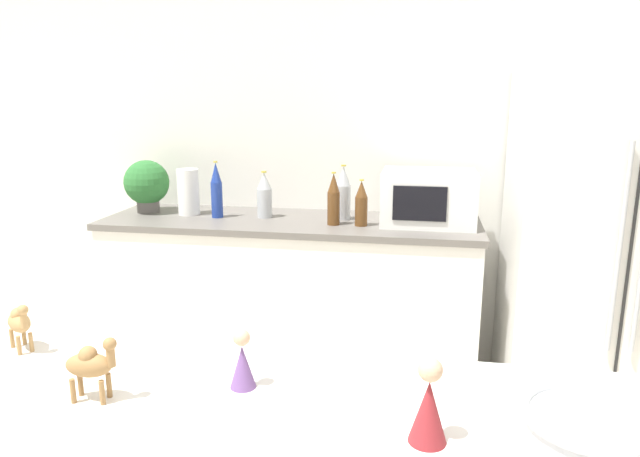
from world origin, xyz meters
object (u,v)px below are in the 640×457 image
at_px(wise_man_figurine_purple, 429,406).
at_px(potted_plant, 147,184).
at_px(refrigerator, 605,248).
at_px(back_bottle_2, 334,200).
at_px(fruit_bowl, 587,422).
at_px(microwave, 428,198).
at_px(wise_man_figurine_crimson, 243,363).
at_px(camel_figurine_second, 20,322).
at_px(camel_figurine, 91,364).
at_px(paper_towel_roll, 188,192).
at_px(back_bottle_0, 217,191).
at_px(back_bottle_1, 361,204).
at_px(back_bottle_4, 264,195).
at_px(back_bottle_3, 343,194).

bearing_deg(wise_man_figurine_purple, potted_plant, 127.75).
relative_size(refrigerator, back_bottle_2, 6.10).
bearing_deg(fruit_bowl, microwave, 98.50).
relative_size(back_bottle_2, wise_man_figurine_crimson, 2.05).
relative_size(wise_man_figurine_crimson, wise_man_figurine_purple, 0.80).
height_order(microwave, camel_figurine_second, microwave).
xyz_separation_m(camel_figurine, wise_man_figurine_purple, (0.70, -0.03, -0.01)).
height_order(refrigerator, paper_towel_roll, refrigerator).
distance_m(paper_towel_roll, back_bottle_0, 0.19).
distance_m(back_bottle_0, back_bottle_1, 0.81).
xyz_separation_m(refrigerator, wise_man_figurine_crimson, (-1.28, -1.81, 0.16)).
height_order(camel_figurine, camel_figurine_second, camel_figurine).
relative_size(microwave, fruit_bowl, 1.91).
xyz_separation_m(fruit_bowl, wise_man_figurine_purple, (-0.30, -0.07, 0.05)).
relative_size(back_bottle_4, wise_man_figurine_purple, 1.52).
bearing_deg(potted_plant, fruit_bowl, -46.31).
distance_m(refrigerator, back_bottle_2, 1.37).
distance_m(back_bottle_3, fruit_bowl, 2.12).
bearing_deg(microwave, paper_towel_roll, 179.69).
relative_size(camel_figurine_second, wise_man_figurine_purple, 0.78).
xyz_separation_m(paper_towel_roll, back_bottle_3, (0.88, 0.02, 0.01)).
xyz_separation_m(back_bottle_1, camel_figurine, (-0.37, -1.89, -0.00)).
xyz_separation_m(potted_plant, camel_figurine_second, (0.57, -1.83, -0.06)).
height_order(back_bottle_4, camel_figurine, back_bottle_4).
height_order(back_bottle_0, wise_man_figurine_purple, back_bottle_0).
bearing_deg(back_bottle_2, paper_towel_roll, 172.10).
distance_m(back_bottle_0, camel_figurine_second, 1.77).
distance_m(microwave, camel_figurine, 2.12).
bearing_deg(camel_figurine_second, back_bottle_1, 68.05).
bearing_deg(camel_figurine_second, paper_towel_roll, 99.75).
distance_m(camel_figurine, wise_man_figurine_purple, 0.70).
relative_size(paper_towel_roll, back_bottle_4, 1.00).
distance_m(potted_plant, wise_man_figurine_purple, 2.59).
xyz_separation_m(refrigerator, back_bottle_2, (-1.35, -0.04, 0.21)).
relative_size(back_bottle_0, back_bottle_1, 1.28).
xyz_separation_m(back_bottle_2, camel_figurine_second, (-0.54, -1.69, -0.03)).
relative_size(refrigerator, wise_man_figurine_purple, 10.00).
height_order(refrigerator, back_bottle_0, refrigerator).
distance_m(potted_plant, paper_towel_roll, 0.26).
bearing_deg(back_bottle_3, back_bottle_4, -177.14).
distance_m(refrigerator, camel_figurine_second, 2.57).
xyz_separation_m(camel_figurine_second, wise_man_figurine_crimson, (0.61, -0.08, -0.02)).
bearing_deg(back_bottle_4, back_bottle_0, -169.03).
distance_m(potted_plant, fruit_bowl, 2.73).
bearing_deg(microwave, back_bottle_3, 176.25).
bearing_deg(potted_plant, camel_figurine, -66.33).
distance_m(paper_towel_roll, wise_man_figurine_purple, 2.43).
distance_m(back_bottle_0, wise_man_figurine_crimson, 1.99).
distance_m(back_bottle_3, camel_figurine, 2.04).
height_order(back_bottle_0, wise_man_figurine_crimson, back_bottle_0).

